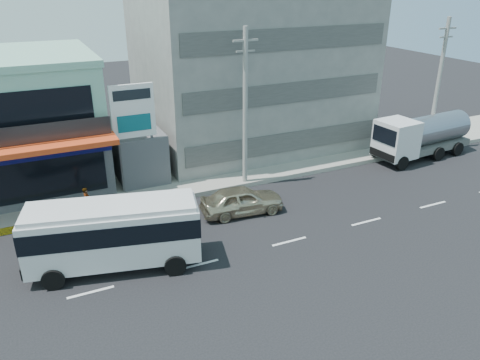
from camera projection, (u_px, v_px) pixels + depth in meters
name	position (u px, v px, depth m)	size (l,w,h in m)	color
ground	(199.00, 265.00, 22.27)	(120.00, 120.00, 0.00)	black
sidewalk	(218.00, 174.00, 32.03)	(70.00, 5.00, 0.30)	gray
concrete_building	(249.00, 56.00, 35.79)	(16.00, 12.00, 14.00)	gray
gap_structure	(135.00, 152.00, 31.52)	(3.00, 6.00, 3.50)	#434347
satellite_dish	(137.00, 130.00, 29.96)	(1.50, 1.50, 0.15)	slate
billboard	(133.00, 117.00, 27.73)	(2.60, 0.18, 6.90)	gray
utility_pole_near	(245.00, 109.00, 28.68)	(1.60, 0.30, 10.00)	#999993
utility_pole_far	(438.00, 85.00, 34.90)	(1.60, 0.30, 10.00)	#999993
minibus	(113.00, 231.00, 21.36)	(8.15, 4.21, 3.26)	silver
sedan	(242.00, 200.00, 26.82)	(1.92, 4.78, 1.63)	#C3B695
tanker_truck	(420.00, 136.00, 34.73)	(8.35, 3.20, 3.22)	silver
motorcycle_rider	(88.00, 210.00, 26.09)	(1.64, 1.02, 1.98)	#581D0C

